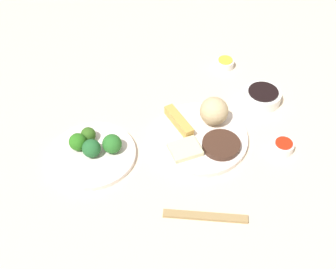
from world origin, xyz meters
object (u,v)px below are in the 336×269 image
at_px(broccoli_plate, 93,154).
at_px(chopsticks_pair, 205,216).
at_px(sauce_ramekin_hot_mustard, 225,64).
at_px(sauce_ramekin_sweet_and_sour, 283,147).
at_px(soy_sauce_bowl, 262,97).
at_px(main_plate, 199,138).

height_order(broccoli_plate, chopsticks_pair, broccoli_plate).
height_order(broccoli_plate, sauce_ramekin_hot_mustard, sauce_ramekin_hot_mustard).
bearing_deg(sauce_ramekin_hot_mustard, sauce_ramekin_sweet_and_sour, 11.70).
height_order(sauce_ramekin_sweet_and_sour, sauce_ramekin_hot_mustard, same).
relative_size(soy_sauce_bowl, sauce_ramekin_sweet_and_sour, 1.92).
xyz_separation_m(broccoli_plate, chopsticks_pair, (0.22, 0.26, -0.00)).
xyz_separation_m(main_plate, chopsticks_pair, (0.25, -0.03, -0.00)).
bearing_deg(chopsticks_pair, sauce_ramekin_sweet_and_sour, 126.53).
relative_size(main_plate, sauce_ramekin_sweet_and_sour, 4.71).
relative_size(soy_sauce_bowl, chopsticks_pair, 0.54).
bearing_deg(broccoli_plate, sauce_ramekin_sweet_and_sour, 85.15).
bearing_deg(soy_sauce_bowl, main_plate, -58.56).
relative_size(main_plate, soy_sauce_bowl, 2.45).
height_order(soy_sauce_bowl, sauce_ramekin_hot_mustard, soy_sauce_bowl).
distance_m(broccoli_plate, sauce_ramekin_hot_mustard, 0.54).
bearing_deg(main_plate, broccoli_plate, -85.57).
distance_m(soy_sauce_bowl, sauce_ramekin_sweet_and_sour, 0.20).
xyz_separation_m(soy_sauce_bowl, chopsticks_pair, (0.38, -0.24, -0.01)).
xyz_separation_m(sauce_ramekin_sweet_and_sour, sauce_ramekin_hot_mustard, (-0.37, -0.08, 0.00)).
bearing_deg(soy_sauce_bowl, sauce_ramekin_hot_mustard, -157.04).
xyz_separation_m(main_plate, sauce_ramekin_sweet_and_sour, (0.07, 0.22, 0.00)).
relative_size(broccoli_plate, chopsticks_pair, 1.14).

